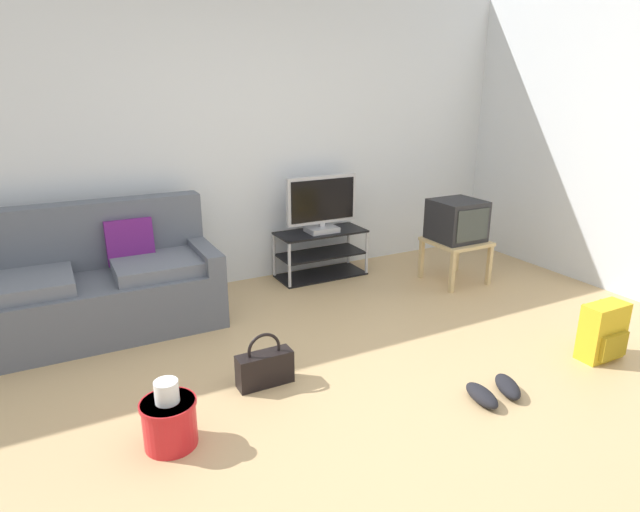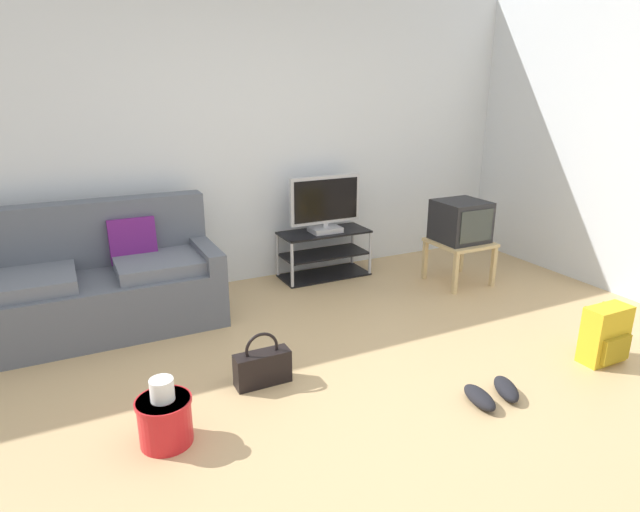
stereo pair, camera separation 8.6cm
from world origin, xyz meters
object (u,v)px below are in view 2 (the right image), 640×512
at_px(couch, 98,284).
at_px(backpack, 605,335).
at_px(crt_tv, 461,221).
at_px(handbag, 262,367).
at_px(side_table, 460,247).
at_px(tv_stand, 324,254).
at_px(sneakers_pair, 493,393).
at_px(flat_tv, 325,205).
at_px(cleaning_bucket, 165,417).

bearing_deg(couch, backpack, -35.03).
xyz_separation_m(couch, crt_tv, (3.18, -0.46, 0.25)).
height_order(backpack, handbag, backpack).
relative_size(couch, side_table, 3.55).
distance_m(tv_stand, sneakers_pair, 2.43).
xyz_separation_m(side_table, backpack, (-0.13, -1.66, -0.15)).
distance_m(couch, crt_tv, 3.22).
relative_size(couch, tv_stand, 2.08).
bearing_deg(side_table, couch, 171.49).
relative_size(flat_tv, crt_tv, 1.64).
bearing_deg(cleaning_bucket, side_table, 22.16).
height_order(couch, cleaning_bucket, couch).
height_order(tv_stand, flat_tv, flat_tv).
distance_m(backpack, handbag, 2.34).
bearing_deg(backpack, side_table, 76.35).
bearing_deg(sneakers_pair, backpack, 1.80).
distance_m(tv_stand, handbag, 2.06).
bearing_deg(sneakers_pair, cleaning_bucket, 165.77).
relative_size(handbag, sneakers_pair, 0.89).
relative_size(couch, sneakers_pair, 4.52).
distance_m(cleaning_bucket, sneakers_pair, 1.92).
bearing_deg(flat_tv, sneakers_pair, -91.72).
xyz_separation_m(backpack, sneakers_pair, (-1.02, -0.03, -0.15)).
xyz_separation_m(flat_tv, crt_tv, (1.08, -0.69, -0.12)).
height_order(backpack, cleaning_bucket, backpack).
distance_m(couch, handbag, 1.63).
bearing_deg(crt_tv, cleaning_bucket, -157.58).
bearing_deg(side_table, tv_stand, 145.83).
xyz_separation_m(handbag, cleaning_bucket, (-0.67, -0.32, 0.03)).
height_order(backpack, sneakers_pair, backpack).
xyz_separation_m(tv_stand, handbag, (-1.26, -1.63, -0.11)).
xyz_separation_m(cleaning_bucket, sneakers_pair, (1.85, -0.47, -0.11)).
bearing_deg(cleaning_bucket, tv_stand, 45.42).
distance_m(couch, side_table, 3.21).
bearing_deg(flat_tv, tv_stand, 90.00).
height_order(flat_tv, cleaning_bucket, flat_tv).
relative_size(flat_tv, backpack, 1.81).
bearing_deg(tv_stand, backpack, -68.34).
height_order(crt_tv, handbag, crt_tv).
relative_size(side_table, backpack, 1.28).
bearing_deg(side_table, handbag, -158.95).
bearing_deg(tv_stand, flat_tv, -90.00).
bearing_deg(side_table, cleaning_bucket, -157.84).
relative_size(crt_tv, handbag, 1.24).
height_order(side_table, sneakers_pair, side_table).
xyz_separation_m(flat_tv, side_table, (1.08, -0.71, -0.38)).
height_order(tv_stand, backpack, tv_stand).
bearing_deg(handbag, cleaning_bucket, -154.12).
bearing_deg(cleaning_bucket, backpack, -8.66).
height_order(couch, tv_stand, couch).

